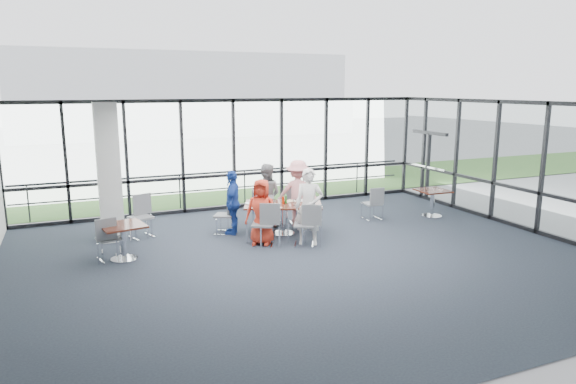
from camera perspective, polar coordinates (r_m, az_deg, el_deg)
name	(u,v)px	position (r m, az deg, el deg)	size (l,w,h in m)	color
floor	(307,259)	(10.83, 2.08, -7.44)	(12.00, 10.00, 0.02)	#212632
ceiling	(308,104)	(10.24, 2.21, 9.80)	(12.00, 10.00, 0.04)	white
wall_front	(492,257)	(6.40, 21.77, -6.70)	(12.00, 0.10, 3.20)	silver
curtain_wall_back	(234,154)	(15.03, -6.04, 4.19)	(12.00, 0.10, 3.20)	white
curtain_wall_right	(526,166)	(14.04, 24.91, 2.65)	(0.10, 10.00, 3.20)	white
exit_door	(428,167)	(16.82, 15.29, 2.73)	(0.12, 1.60, 2.10)	black
structural_column	(109,173)	(12.42, -19.28, 2.05)	(0.50, 0.50, 3.20)	white
apron	(196,181)	(20.06, -10.18, 1.23)	(80.00, 70.00, 0.02)	gray
grass_strip	(209,189)	(18.14, -8.74, 0.29)	(80.00, 5.00, 0.01)	#2D5B25
hangar_main	(180,94)	(42.10, -11.88, 10.63)	(24.00, 10.00, 6.00)	white
guard_rail	(229,188)	(15.77, -6.60, 0.47)	(0.06, 0.06, 12.00)	#2D2D33
main_table	(283,209)	(12.42, -0.54, -1.93)	(2.09, 1.65, 0.75)	#3A1C12
side_table_left	(123,230)	(11.10, -17.91, -4.06)	(0.99, 0.99, 0.75)	#3A1C12
side_table_right	(433,194)	(14.65, 15.78, -0.26)	(0.84, 0.84, 0.75)	#3A1C12
diner_near_left	(261,212)	(11.61, -2.97, -2.22)	(0.73, 0.48, 1.50)	red
diner_near_right	(309,207)	(11.56, 2.34, -1.65)	(0.64, 0.47, 1.74)	silver
diner_far_left	(266,195)	(13.13, -2.46, -0.33)	(0.79, 0.49, 1.62)	gray
diner_far_right	(298,193)	(13.13, 1.13, -0.13)	(1.10, 0.57, 1.71)	pink
diner_end	(233,202)	(12.47, -6.16, -1.15)	(0.92, 0.50, 1.57)	navy
chair_main_nl	(263,224)	(11.56, -2.81, -3.62)	(0.48, 0.48, 0.98)	slate
chair_main_nr	(304,225)	(11.58, 1.82, -3.68)	(0.46, 0.46, 0.94)	slate
chair_main_fl	(266,207)	(13.42, -2.46, -1.65)	(0.44, 0.44, 0.90)	slate
chair_main_fr	(299,206)	(13.38, 1.26, -1.53)	(0.47, 0.47, 0.96)	slate
chair_main_end	(224,215)	(12.58, -7.10, -2.58)	(0.45, 0.45, 0.92)	slate
chair_spare_la	(109,239)	(11.24, -19.30, -4.91)	(0.44, 0.44, 0.91)	slate
chair_spare_lb	(141,217)	(12.62, -16.04, -2.74)	(0.48, 0.48, 0.99)	slate
chair_spare_r	(372,204)	(13.99, 9.35, -1.29)	(0.43, 0.43, 0.88)	slate
plate_nl	(260,207)	(12.05, -3.10, -1.67)	(0.27, 0.27, 0.01)	white
plate_nr	(305,207)	(12.05, 1.88, -1.66)	(0.24, 0.24, 0.01)	white
plate_fl	(263,200)	(12.74, -2.76, -0.94)	(0.26, 0.26, 0.01)	white
plate_fr	(300,200)	(12.74, 1.30, -0.93)	(0.28, 0.28, 0.01)	white
plate_end	(251,203)	(12.46, -4.14, -1.24)	(0.29, 0.29, 0.01)	white
tumbler_a	(275,203)	(12.18, -1.49, -1.22)	(0.07, 0.07, 0.14)	white
tumbler_b	(295,202)	(12.20, 0.74, -1.17)	(0.08, 0.08, 0.15)	white
tumbler_c	(283,200)	(12.55, -0.52, -0.86)	(0.07, 0.07, 0.13)	white
tumbler_d	(258,203)	(12.25, -3.37, -1.18)	(0.07, 0.07, 0.13)	white
menu_a	(276,208)	(12.01, -1.38, -1.73)	(0.27, 0.19, 0.00)	white
menu_b	(315,206)	(12.15, 3.04, -1.59)	(0.31, 0.21, 0.00)	white
menu_c	(289,201)	(12.69, 0.08, -1.00)	(0.32, 0.22, 0.00)	white
condiment_caddy	(285,202)	(12.48, -0.37, -1.14)	(0.10, 0.07, 0.04)	black
ketchup_bottle	(283,200)	(12.37, -0.54, -0.92)	(0.06, 0.06, 0.18)	#B61F03
green_bottle	(286,199)	(12.43, -0.23, -0.81)	(0.05, 0.05, 0.20)	#226C24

